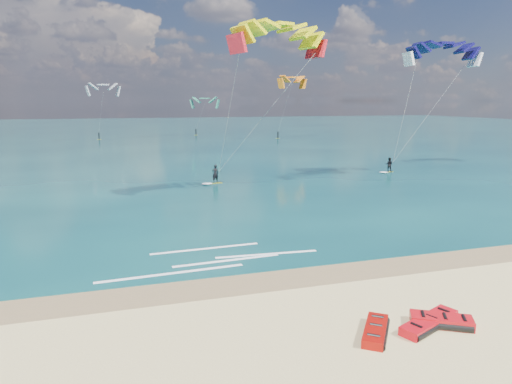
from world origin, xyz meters
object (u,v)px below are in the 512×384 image
Objects in this scene: packed_kite_left at (429,327)px; kitesurfer_far at (418,99)px; packed_kite_mid at (441,325)px; packed_kite_right at (375,335)px; kitesurfer_main at (245,102)px.

kitesurfer_far is (20.45, 29.77, 8.02)m from packed_kite_left.
packed_kite_mid is 0.99× the size of packed_kite_right.
packed_kite_mid is (0.47, -0.05, 0.00)m from packed_kite_left.
kitesurfer_far reaches higher than packed_kite_mid.
kitesurfer_main is at bearing 31.08° from packed_kite_right.
kitesurfer_main is (2.52, 25.91, 7.74)m from packed_kite_right.
packed_kite_left is at bearing -155.96° from packed_kite_mid.
packed_kite_right is at bearing -150.84° from kitesurfer_far.
packed_kite_right is (-2.62, 0.07, 0.00)m from packed_kite_mid.
packed_kite_mid is at bearing -147.44° from kitesurfer_far.
packed_kite_mid is 0.15× the size of kitesurfer_main.
packed_kite_left is 37.00m from kitesurfer_far.
kitesurfer_far is (19.98, 29.82, 8.02)m from packed_kite_mid.
kitesurfer_main is 1.00× the size of kitesurfer_far.
packed_kite_left reaches higher than packed_kite_right.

